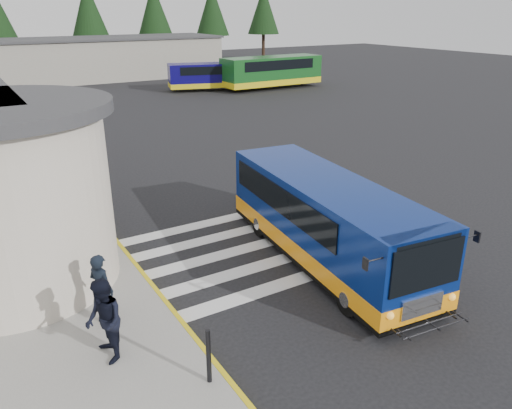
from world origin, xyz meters
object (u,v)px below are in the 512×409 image
pedestrian_b (104,321)px  bollard (209,356)px  transit_bus (326,224)px  pedestrian_a (102,289)px  far_bus_b (272,71)px  far_bus_a (213,75)px

pedestrian_b → bollard: 2.32m
transit_bus → bollard: bearing=-143.7°
pedestrian_a → far_bus_b: (23.84, 29.41, 0.58)m
pedestrian_b → far_bus_b: far_bus_b is taller
far_bus_a → far_bus_b: far_bus_b is taller
pedestrian_a → far_bus_b: far_bus_b is taller
bollard → pedestrian_a: bearing=111.2°
bollard → far_bus_b: bearing=55.1°
far_bus_a → far_bus_b: bearing=-95.3°
pedestrian_a → far_bus_b: 37.86m
pedestrian_b → bollard: (1.50, -1.73, -0.32)m
transit_bus → pedestrian_a: size_ratio=5.06×
bollard → far_bus_b: (22.65, 32.47, 0.86)m
far_bus_a → transit_bus: bearing=174.7°
far_bus_b → far_bus_a: bearing=67.7°
far_bus_b → pedestrian_a: bearing=139.9°
far_bus_a → far_bus_b: 5.45m
far_bus_b → transit_bus: bearing=148.5°
transit_bus → bollard: transit_bus is taller
pedestrian_a → far_bus_a: bearing=-59.5°
bollard → far_bus_a: bearing=63.0°
far_bus_a → far_bus_b: size_ratio=0.86×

